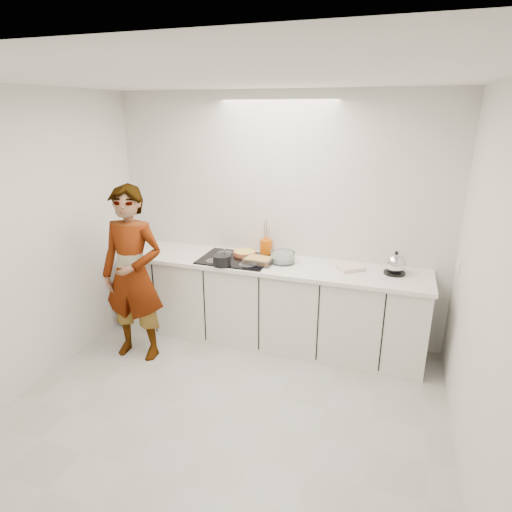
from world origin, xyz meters
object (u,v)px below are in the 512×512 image
(kettle, at_px, (395,264))
(saucepan, at_px, (222,260))
(tart_dish, at_px, (245,253))
(cook, at_px, (133,275))
(baking_dish, at_px, (259,260))
(mixing_bowl, at_px, (283,258))
(utensil_crock, at_px, (266,247))
(hob, at_px, (235,259))

(kettle, bearing_deg, saucepan, -168.90)
(tart_dish, height_order, saucepan, saucepan)
(tart_dish, bearing_deg, saucepan, -106.75)
(kettle, height_order, cook, cook)
(baking_dish, relative_size, cook, 0.17)
(mixing_bowl, bearing_deg, tart_dish, 170.64)
(kettle, distance_m, utensil_crock, 1.36)
(tart_dish, xyz_separation_m, baking_dish, (0.22, -0.20, 0.01))
(tart_dish, height_order, utensil_crock, utensil_crock)
(saucepan, bearing_deg, mixing_bowl, 27.87)
(mixing_bowl, height_order, kettle, kettle)
(tart_dish, xyz_separation_m, saucepan, (-0.11, -0.37, 0.03))
(baking_dish, bearing_deg, tart_dish, 138.86)
(saucepan, bearing_deg, hob, 75.87)
(baking_dish, relative_size, utensil_crock, 1.81)
(saucepan, distance_m, mixing_bowl, 0.63)
(hob, height_order, tart_dish, tart_dish)
(saucepan, bearing_deg, utensil_crock, 58.36)
(kettle, distance_m, cook, 2.54)
(tart_dish, relative_size, baking_dish, 0.86)
(tart_dish, height_order, cook, cook)
(saucepan, relative_size, mixing_bowl, 0.70)
(tart_dish, height_order, mixing_bowl, mixing_bowl)
(utensil_crock, bearing_deg, hob, -132.45)
(saucepan, bearing_deg, kettle, 11.10)
(mixing_bowl, bearing_deg, utensil_crock, 140.03)
(mixing_bowl, bearing_deg, baking_dish, -150.60)
(utensil_crock, bearing_deg, kettle, -7.37)
(kettle, height_order, utensil_crock, kettle)
(saucepan, height_order, baking_dish, saucepan)
(saucepan, distance_m, utensil_crock, 0.59)
(tart_dish, height_order, kettle, kettle)
(baking_dish, height_order, utensil_crock, utensil_crock)
(baking_dish, bearing_deg, hob, 168.77)
(hob, relative_size, tart_dish, 2.81)
(hob, xyz_separation_m, tart_dish, (0.05, 0.14, 0.03))
(hob, height_order, saucepan, saucepan)
(tart_dish, distance_m, baking_dish, 0.30)
(saucepan, bearing_deg, baking_dish, 26.85)
(tart_dish, distance_m, cook, 1.18)
(baking_dish, distance_m, kettle, 1.33)
(saucepan, relative_size, cook, 0.13)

